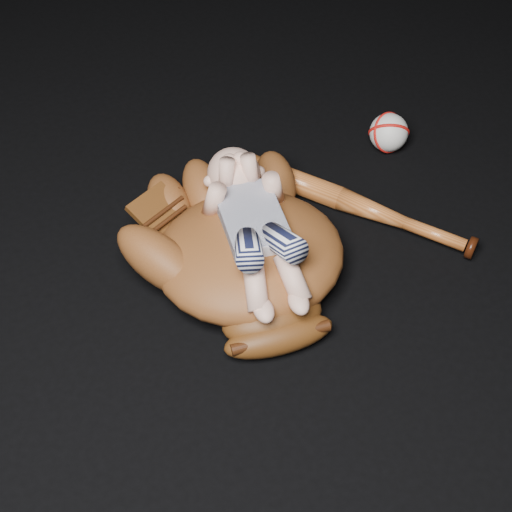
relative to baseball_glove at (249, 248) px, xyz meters
name	(u,v)px	position (x,y,z in m)	size (l,w,h in m)	color
baseball_glove	(249,248)	(0.00, 0.00, 0.00)	(0.42, 0.48, 0.15)	#5E3014
newborn_baby	(257,228)	(0.01, -0.01, 0.05)	(0.17, 0.37, 0.15)	#E8AD95
baseball_bat	(353,203)	(0.26, 0.04, -0.05)	(0.05, 0.50, 0.05)	#A95320
baseball	(389,133)	(0.44, 0.16, -0.03)	(0.08, 0.08, 0.08)	silver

